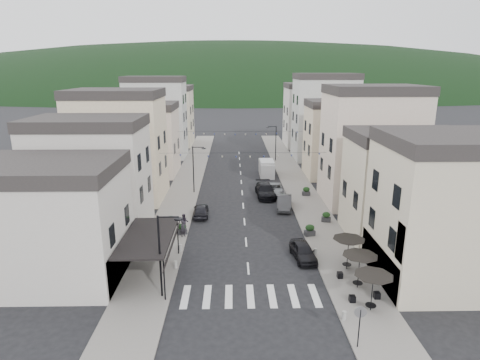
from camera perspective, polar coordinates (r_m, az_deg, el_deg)
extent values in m
plane|color=black|center=(27.27, 1.68, -18.39)|extent=(700.00, 700.00, 0.00)
cube|color=slate|center=(57.01, -7.39, 0.01)|extent=(4.00, 76.00, 0.12)
cube|color=slate|center=(57.32, 7.68, 0.08)|extent=(4.00, 76.00, 0.12)
ellipsoid|color=black|center=(322.95, -0.87, 12.87)|extent=(640.00, 360.00, 70.00)
cube|color=beige|center=(33.05, -26.83, -6.05)|extent=(12.00, 8.00, 8.00)
cube|color=beige|center=(32.52, 27.93, -4.66)|extent=(10.00, 8.00, 10.00)
cube|color=black|center=(30.75, -12.96, -7.88)|extent=(3.60, 7.50, 0.15)
cube|color=black|center=(30.64, -9.57, -8.81)|extent=(0.34, 7.50, 0.99)
cylinder|color=black|center=(28.06, -10.72, -13.79)|extent=(0.10, 0.10, 3.20)
cylinder|color=black|center=(34.26, -8.82, -8.07)|extent=(0.10, 0.10, 3.20)
cube|color=beige|center=(40.26, -20.35, -0.14)|extent=(10.00, 7.00, 10.00)
cube|color=#262323|center=(39.22, -21.11, 7.61)|extent=(10.20, 7.14, 1.00)
cube|color=beige|center=(49.33, -16.76, 4.12)|extent=(10.00, 8.00, 12.00)
cube|color=#262323|center=(48.53, -17.36, 11.66)|extent=(10.20, 8.16, 1.00)
cube|color=beige|center=(60.99, -13.72, 5.24)|extent=(10.00, 8.00, 9.50)
cube|color=#262323|center=(60.31, -14.04, 10.14)|extent=(10.20, 8.16, 1.00)
cube|color=#B0B0AB|center=(72.36, -11.79, 8.32)|extent=(10.00, 7.00, 13.00)
cube|color=#262323|center=(71.85, -12.11, 13.86)|extent=(10.20, 7.14, 1.00)
cube|color=beige|center=(84.22, -10.28, 8.70)|extent=(10.00, 9.00, 11.00)
cube|color=#262323|center=(83.74, -10.48, 12.77)|extent=(10.20, 9.18, 1.00)
cube|color=beige|center=(39.46, 22.40, -1.42)|extent=(10.00, 7.00, 9.00)
cube|color=#262323|center=(38.40, 23.17, 5.74)|extent=(10.20, 7.14, 1.00)
cube|color=beige|center=(48.11, 18.02, 4.05)|extent=(10.00, 8.00, 12.50)
cube|color=#262323|center=(47.32, 18.72, 12.07)|extent=(10.20, 8.16, 1.00)
cube|color=beige|center=(59.60, 14.26, 5.21)|extent=(10.00, 7.00, 10.00)
cube|color=#262323|center=(58.91, 14.62, 10.48)|extent=(10.20, 7.14, 1.00)
cube|color=#B0B0AB|center=(70.87, 11.85, 8.38)|extent=(10.00, 8.00, 13.50)
cube|color=#262323|center=(70.37, 12.19, 14.24)|extent=(10.20, 8.16, 1.00)
cube|color=beige|center=(82.64, 10.00, 8.76)|extent=(10.00, 9.00, 11.50)
cube|color=#262323|center=(82.16, 10.21, 13.09)|extent=(10.20, 9.18, 1.00)
cylinder|color=black|center=(28.00, 18.24, -15.20)|extent=(0.06, 0.06, 2.30)
cone|color=black|center=(27.47, 18.44, -13.22)|extent=(2.50, 2.50, 0.55)
cylinder|color=black|center=(28.40, 18.10, -16.56)|extent=(0.70, 0.70, 0.04)
cylinder|color=black|center=(30.30, 16.51, -12.56)|extent=(0.06, 0.06, 2.30)
cone|color=black|center=(29.81, 16.67, -10.69)|extent=(2.50, 2.50, 0.55)
cylinder|color=black|center=(30.67, 16.39, -13.85)|extent=(0.70, 0.70, 0.04)
cylinder|color=black|center=(32.69, 15.05, -10.29)|extent=(0.06, 0.06, 2.30)
cone|color=black|center=(32.23, 15.19, -8.53)|extent=(2.50, 2.50, 0.55)
cylinder|color=black|center=(33.03, 14.96, -11.51)|extent=(0.70, 0.70, 0.04)
cylinder|color=black|center=(27.90, -11.32, -10.76)|extent=(0.14, 0.14, 6.00)
cylinder|color=black|center=(26.64, -10.16, -5.19)|extent=(1.40, 0.10, 0.10)
cylinder|color=black|center=(26.59, -8.75, -5.51)|extent=(0.56, 0.56, 0.08)
cylinder|color=black|center=(50.34, -6.64, 1.41)|extent=(0.14, 0.14, 6.00)
cylinder|color=black|center=(49.66, -5.94, 4.66)|extent=(1.40, 0.10, 0.10)
cylinder|color=black|center=(49.63, -5.19, 4.50)|extent=(0.56, 0.56, 0.08)
cylinder|color=black|center=(68.09, 5.11, 5.17)|extent=(0.14, 0.14, 6.00)
cylinder|color=black|center=(67.56, 4.57, 7.59)|extent=(1.40, 0.10, 0.10)
cylinder|color=black|center=(67.52, 4.02, 7.47)|extent=(0.56, 0.56, 0.08)
cylinder|color=black|center=(24.67, 16.56, -19.69)|extent=(0.07, 0.07, 2.50)
cylinder|color=slate|center=(24.06, 16.77, -17.54)|extent=(0.70, 0.04, 0.70)
cylinder|color=gray|center=(32.51, -9.13, -11.74)|extent=(0.26, 0.26, 0.60)
cylinder|color=gray|center=(35.18, -8.47, -9.51)|extent=(0.26, 0.26, 0.60)
cylinder|color=gray|center=(34.67, 10.65, -10.00)|extent=(0.26, 0.26, 0.60)
cylinder|color=gray|center=(27.07, 14.58, -18.17)|extent=(0.26, 0.26, 0.60)
cylinder|color=black|center=(45.55, 0.44, 3.88)|extent=(19.00, 0.02, 0.02)
cone|color=beige|center=(46.19, -10.44, 3.55)|extent=(0.28, 0.28, 0.24)
cone|color=navy|center=(45.98, -8.49, 3.47)|extent=(0.28, 0.28, 0.24)
cone|color=beige|center=(45.81, -6.52, 3.40)|extent=(0.28, 0.28, 0.24)
cone|color=navy|center=(45.70, -4.54, 3.34)|extent=(0.28, 0.28, 0.24)
cone|color=beige|center=(45.65, -2.55, 3.30)|extent=(0.28, 0.28, 0.24)
cone|color=navy|center=(45.64, -0.56, 3.28)|extent=(0.28, 0.28, 0.24)
cone|color=beige|center=(45.68, 1.43, 3.28)|extent=(0.28, 0.28, 0.24)
cone|color=navy|center=(45.77, 3.42, 3.32)|extent=(0.28, 0.28, 0.24)
cone|color=beige|center=(45.91, 5.39, 3.37)|extent=(0.28, 0.28, 0.24)
cone|color=navy|center=(46.10, 7.35, 3.44)|extent=(0.28, 0.28, 0.24)
cone|color=beige|center=(46.34, 9.30, 3.53)|extent=(0.28, 0.28, 0.24)
cone|color=navy|center=(46.63, 11.22, 3.62)|extent=(0.28, 0.28, 0.24)
cylinder|color=black|center=(61.30, 0.05, 6.91)|extent=(19.00, 0.02, 0.02)
cone|color=beige|center=(61.78, -8.11, 6.65)|extent=(0.28, 0.28, 0.24)
cone|color=navy|center=(61.62, -6.63, 6.60)|extent=(0.28, 0.28, 0.24)
cone|color=beige|center=(61.50, -5.15, 6.55)|extent=(0.28, 0.28, 0.24)
cone|color=navy|center=(61.41, -3.67, 6.50)|extent=(0.28, 0.28, 0.24)
cone|color=beige|center=(61.37, -2.18, 6.48)|extent=(0.28, 0.28, 0.24)
cone|color=navy|center=(61.36, -0.69, 6.46)|extent=(0.28, 0.28, 0.24)
cone|color=beige|center=(61.39, 0.79, 6.47)|extent=(0.28, 0.28, 0.24)
cone|color=navy|center=(61.46, 2.28, 6.49)|extent=(0.28, 0.28, 0.24)
cone|color=beige|center=(61.57, 3.76, 6.53)|extent=(0.28, 0.28, 0.24)
cone|color=navy|center=(61.71, 5.24, 6.58)|extent=(0.28, 0.28, 0.24)
cone|color=beige|center=(61.89, 6.70, 6.64)|extent=(0.28, 0.28, 0.24)
cone|color=navy|center=(62.11, 8.16, 6.70)|extent=(0.28, 0.28, 0.24)
imported|color=black|center=(34.01, 8.96, -9.95)|extent=(2.07, 4.18, 1.37)
imported|color=#313133|center=(45.31, 6.33, -3.18)|extent=(2.17, 4.67, 1.48)
imported|color=gray|center=(50.54, 4.96, -1.26)|extent=(2.32, 4.71, 1.28)
imported|color=black|center=(49.37, 3.61, -1.49)|extent=(2.45, 5.43, 1.54)
imported|color=black|center=(43.03, -5.58, -4.28)|extent=(1.72, 3.99, 1.34)
cube|color=silver|center=(59.03, 3.78, 1.64)|extent=(1.99, 5.02, 2.09)
cube|color=silver|center=(58.17, 3.85, 2.54)|extent=(1.93, 3.34, 0.52)
cylinder|color=black|center=(57.32, 3.09, 0.52)|extent=(0.26, 0.73, 0.73)
cylinder|color=black|center=(57.46, 4.75, 0.53)|extent=(0.26, 0.73, 0.73)
cylinder|color=black|center=(60.95, 2.84, 1.44)|extent=(0.26, 0.73, 0.73)
cylinder|color=black|center=(61.09, 4.41, 1.44)|extent=(0.26, 0.73, 0.73)
imported|color=black|center=(37.79, -8.07, -6.86)|extent=(0.69, 0.64, 1.58)
imported|color=#26202B|center=(39.23, -7.93, -5.95)|extent=(0.84, 0.67, 1.64)
cube|color=#2D2D2F|center=(40.71, -9.75, -6.11)|extent=(1.00, 0.68, 0.46)
ellipsoid|color=black|center=(40.52, -9.78, -5.44)|extent=(0.81, 0.52, 0.59)
cube|color=#2E2E31|center=(38.58, -8.23, -7.28)|extent=(1.03, 0.72, 0.47)
ellipsoid|color=black|center=(38.38, -8.26, -6.57)|extent=(0.82, 0.52, 0.60)
cube|color=#313133|center=(38.42, 9.87, -7.44)|extent=(1.07, 0.74, 0.49)
ellipsoid|color=black|center=(38.22, 9.91, -6.69)|extent=(0.86, 0.55, 0.63)
cube|color=#28282A|center=(42.08, 12.13, -5.50)|extent=(1.02, 0.70, 0.46)
ellipsoid|color=black|center=(41.90, 12.17, -4.85)|extent=(0.82, 0.52, 0.59)
cube|color=#2F2F32|center=(50.09, 9.38, -1.91)|extent=(0.98, 0.55, 0.48)
ellipsoid|color=black|center=(49.94, 9.41, -1.33)|extent=(0.85, 0.54, 0.62)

